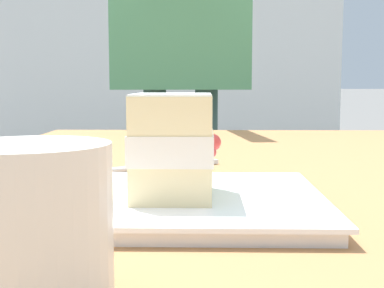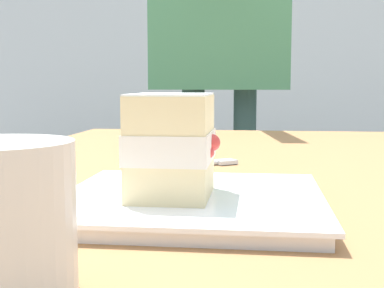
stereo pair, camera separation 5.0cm
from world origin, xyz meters
The scene contains 7 objects.
patio_table centered at (0.00, 0.00, 0.62)m, with size 1.63×0.93×0.70m.
dessert_plate centered at (0.07, -0.09, 0.71)m, with size 0.24×0.24×0.02m.
cake_slice centered at (0.08, -0.11, 0.76)m, with size 0.09×0.08×0.09m.
dessert_fork centered at (-0.19, -0.13, 0.70)m, with size 0.11×0.15×0.01m.
coffee_cup centered at (0.29, -0.17, 0.74)m, with size 0.09×0.09×0.09m.
diner_person centered at (-1.16, -0.16, 1.06)m, with size 0.57×0.44×1.58m.
patio_building centered at (-5.39, -0.73, 1.62)m, with size 4.84×3.08×3.24m.
Camera 1 is at (0.57, -0.08, 0.82)m, focal length 50.17 mm.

